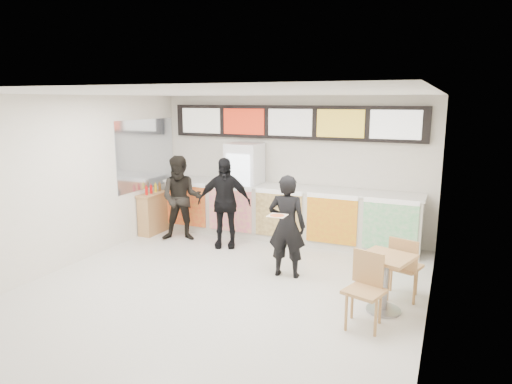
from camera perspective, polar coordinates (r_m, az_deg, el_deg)
The scene contains 15 objects.
floor at distance 7.14m, azimuth -5.15°, elevation -12.66°, with size 7.00×7.00×0.00m, color beige.
ceiling at distance 6.52m, azimuth -5.63°, elevation 12.17°, with size 7.00×7.00×0.00m, color white.
wall_back at distance 9.84m, azimuth 4.46°, elevation 3.16°, with size 6.00×6.00×0.00m, color silver.
wall_left at distance 8.51m, azimuth -23.39°, elevation 0.95°, with size 7.00×7.00×0.00m, color silver.
wall_right at distance 5.88m, azimuth 21.24°, elevation -3.23°, with size 7.00×7.00×0.00m, color silver.
service_counter at distance 9.64m, azimuth 3.59°, elevation -2.62°, with size 5.56×0.77×1.14m.
menu_board at distance 9.66m, azimuth 4.38°, elevation 8.68°, with size 5.50×0.14×0.70m.
drinks_fridge at distance 9.91m, azimuth -1.44°, elevation 0.33°, with size 0.70×0.67×2.00m.
mirror_panel at distance 10.28m, azimuth -13.52°, elevation 4.64°, with size 0.01×2.00×1.50m, color #B2B7BF.
customer_main at distance 7.57m, azimuth 3.88°, elevation -4.29°, with size 0.63×0.41×1.73m, color black.
customer_left at distance 9.63m, azimuth -9.33°, elevation -0.80°, with size 0.87×0.68×1.79m, color black.
customer_mid at distance 9.09m, azimuth -4.00°, elevation -1.34°, with size 1.06×0.44×1.81m, color black.
pizza_slice at distance 7.08m, azimuth 2.69°, elevation -2.91°, with size 0.36×0.36×0.02m.
cafe_table at distance 6.64m, azimuth 15.89°, elevation -9.71°, with size 0.94×1.72×0.97m.
condiment_ledge at distance 10.35m, azimuth -12.69°, elevation -2.53°, with size 0.33×0.81×1.08m.
Camera 1 is at (3.15, -5.71, 2.91)m, focal length 32.00 mm.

